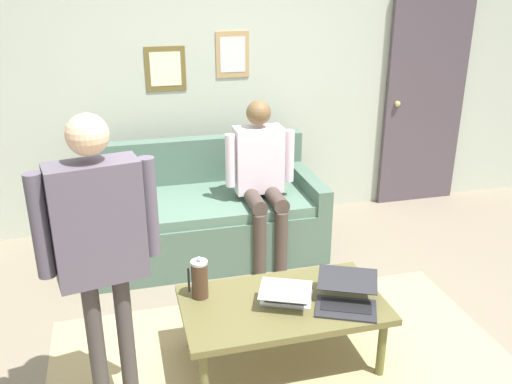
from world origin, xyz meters
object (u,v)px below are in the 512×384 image
interior_door (425,101)px  person_standing (99,237)px  coffee_table (283,308)px  laptop_center (346,298)px  laptop_left (286,295)px  french_press (200,279)px  couch (207,216)px  person_seated (261,173)px

interior_door → person_standing: bearing=37.2°
coffee_table → laptop_center: laptop_center is taller
laptop_left → laptop_center: bearing=159.6°
laptop_center → french_press: size_ratio=1.75×
laptop_center → interior_door: bearing=-127.9°
couch → person_seated: (-0.40, 0.23, 0.42)m
person_standing → coffee_table: bearing=-168.6°
couch → person_seated: size_ratio=1.42×
coffee_table → person_seated: person_seated is taller
person_standing → person_seated: person_standing is taller
person_seated → coffee_table: bearing=80.5°
person_seated → interior_door: bearing=-156.4°
coffee_table → laptop_center: 0.37m
person_standing → person_seated: (-1.18, -1.49, -0.31)m
coffee_table → couch: bearing=-83.0°
french_press → person_standing: (0.51, 0.37, 0.51)m
couch → interior_door: bearing=-165.5°
laptop_center → person_standing: 1.43m
french_press → interior_door: bearing=-142.5°
french_press → couch: bearing=-101.1°
couch → person_standing: size_ratio=1.12×
french_press → person_seated: (-0.67, -1.13, 0.20)m
person_standing → person_seated: bearing=-128.2°
coffee_table → person_standing: bearing=11.4°
coffee_table → laptop_center: bearing=160.2°
interior_door → couch: size_ratio=1.13×
couch → laptop_center: size_ratio=3.93×
interior_door → french_press: (2.53, 1.94, -0.50)m
couch → person_seated: bearing=150.7°
couch → person_standing: (0.77, 1.72, 0.73)m
interior_door → person_seated: (1.86, 0.81, -0.30)m
laptop_left → interior_door: bearing=-134.2°
laptop_center → french_press: (0.79, -0.29, 0.07)m
laptop_left → person_seated: (-0.20, -1.30, 0.28)m
french_press → laptop_center: bearing=159.6°
couch → coffee_table: (-0.19, 1.53, 0.06)m
interior_door → french_press: bearing=37.5°
laptop_center → french_press: 0.85m
person_standing → couch: bearing=-114.2°
person_seated → couch: bearing=-29.3°
interior_door → laptop_left: interior_door is taller
laptop_left → person_seated: 1.35m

